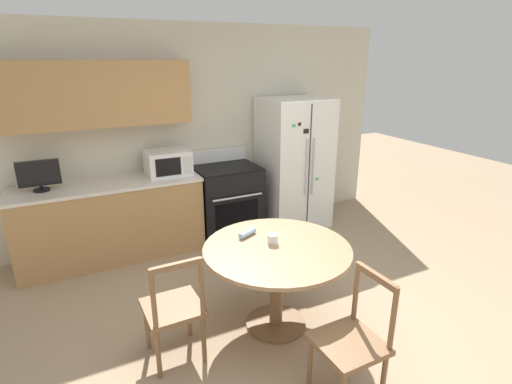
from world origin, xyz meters
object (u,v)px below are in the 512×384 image
at_px(microwave, 168,163).
at_px(countertop_tv, 39,175).
at_px(candle_glass, 273,240).
at_px(dining_chair_left, 174,309).
at_px(dining_chair_near, 352,342).
at_px(oven_range, 227,201).
at_px(refrigerator, 294,164).

bearing_deg(microwave, countertop_tv, -179.42).
bearing_deg(candle_glass, microwave, 101.40).
xyz_separation_m(dining_chair_left, candle_glass, (0.88, 0.09, 0.35)).
bearing_deg(dining_chair_near, microwave, 7.85).
bearing_deg(candle_glass, oven_range, 79.71).
height_order(oven_range, microwave, microwave).
height_order(dining_chair_left, candle_glass, dining_chair_left).
relative_size(oven_range, dining_chair_near, 1.20).
bearing_deg(refrigerator, oven_range, 176.97).
xyz_separation_m(dining_chair_near, candle_glass, (-0.08, 0.96, 0.35)).
relative_size(dining_chair_left, candle_glass, 10.42).
bearing_deg(refrigerator, dining_chair_near, -113.75).
height_order(countertop_tv, dining_chair_left, countertop_tv).
xyz_separation_m(refrigerator, dining_chair_near, (-1.20, -2.73, -0.42)).
distance_m(countertop_tv, dining_chair_near, 3.39).
distance_m(microwave, countertop_tv, 1.33).
height_order(microwave, candle_glass, microwave).
relative_size(dining_chair_near, candle_glass, 10.42).
relative_size(refrigerator, dining_chair_near, 1.90).
bearing_deg(oven_range, dining_chair_near, -95.14).
bearing_deg(dining_chair_left, dining_chair_near, -43.36).
relative_size(microwave, dining_chair_near, 0.55).
height_order(refrigerator, candle_glass, refrigerator).
height_order(oven_range, candle_glass, oven_range).
bearing_deg(microwave, candle_glass, -78.60).
relative_size(oven_range, candle_glass, 12.47).
bearing_deg(microwave, dining_chair_left, -104.44).
bearing_deg(countertop_tv, microwave, 0.58).
relative_size(refrigerator, microwave, 3.48).
xyz_separation_m(microwave, countertop_tv, (-1.33, -0.01, 0.03)).
height_order(oven_range, countertop_tv, countertop_tv).
bearing_deg(countertop_tv, oven_range, -0.88).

